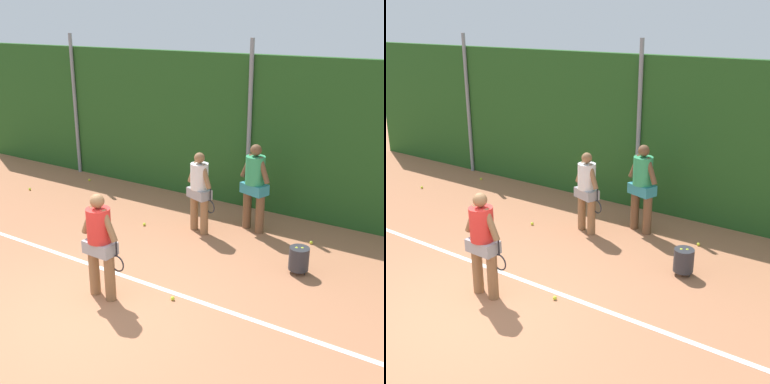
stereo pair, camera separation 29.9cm
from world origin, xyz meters
TOP-DOWN VIEW (x-y plane):
  - ground_plane at (0.00, 1.65)m, footprint 29.37×29.37m
  - hedge_fence_backdrop at (0.00, 5.63)m, footprint 19.09×0.25m
  - fence_post_left at (-5.51, 5.46)m, footprint 0.10×0.10m
  - fence_post_center at (0.00, 5.46)m, footprint 0.10×0.10m
  - court_baseline_paint at (0.00, 1.25)m, footprint 13.95×0.10m
  - player_foreground_near at (-0.14, 0.54)m, footprint 0.83×0.38m
  - player_midcourt at (-0.21, 3.65)m, footprint 0.79×0.45m
  - player_backcourt_far at (0.72, 4.34)m, footprint 0.77×0.47m
  - ball_hopper at (2.27, 3.04)m, footprint 0.36×0.36m
  - tennis_ball_0 at (-5.42, 3.50)m, footprint 0.07×0.07m
  - tennis_ball_1 at (-4.64, 4.93)m, footprint 0.07×0.07m
  - tennis_ball_2 at (-1.40, 3.25)m, footprint 0.07×0.07m
  - tennis_ball_3 at (2.04, 4.34)m, footprint 0.07×0.07m
  - tennis_ball_4 at (0.89, 1.06)m, footprint 0.07×0.07m

SIDE VIEW (x-z plane):
  - ground_plane at x=0.00m, z-range 0.00..0.00m
  - court_baseline_paint at x=0.00m, z-range 0.00..0.01m
  - tennis_ball_0 at x=-5.42m, z-range 0.00..0.07m
  - tennis_ball_1 at x=-4.64m, z-range 0.00..0.07m
  - tennis_ball_2 at x=-1.40m, z-range 0.00..0.07m
  - tennis_ball_3 at x=2.04m, z-range 0.00..0.07m
  - tennis_ball_4 at x=0.89m, z-range 0.00..0.07m
  - ball_hopper at x=2.27m, z-range 0.03..0.55m
  - player_midcourt at x=-0.21m, z-range 0.11..1.85m
  - player_foreground_near at x=-0.14m, z-range 0.11..1.90m
  - player_backcourt_far at x=0.72m, z-range 0.12..2.02m
  - hedge_fence_backdrop at x=0.00m, z-range 0.00..3.58m
  - fence_post_left at x=-5.51m, z-range 0.00..3.94m
  - fence_post_center at x=0.00m, z-range 0.00..3.94m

